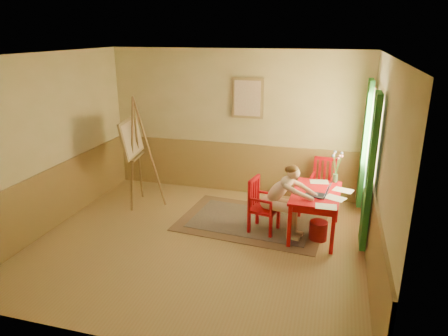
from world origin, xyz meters
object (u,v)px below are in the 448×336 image
(chair_back, at_px, (323,184))
(figure, at_px, (282,197))
(laptop, at_px, (319,193))
(easel, at_px, (134,142))
(chair_left, at_px, (262,205))
(table, at_px, (316,197))

(chair_back, xyz_separation_m, figure, (-0.56, -1.29, 0.20))
(laptop, height_order, easel, easel)
(chair_back, bearing_deg, chair_left, -125.87)
(chair_back, bearing_deg, laptop, -90.43)
(chair_left, relative_size, chair_back, 0.98)
(laptop, distance_m, easel, 3.40)
(chair_back, height_order, laptop, laptop)
(chair_left, xyz_separation_m, figure, (0.33, -0.05, 0.21))
(figure, distance_m, easel, 2.88)
(easel, bearing_deg, table, -6.22)
(chair_left, relative_size, figure, 0.76)
(easel, bearing_deg, laptop, -8.82)
(chair_left, height_order, figure, figure)
(figure, distance_m, laptop, 0.56)
(figure, relative_size, laptop, 3.00)
(laptop, relative_size, easel, 0.20)
(table, xyz_separation_m, easel, (-3.29, 0.36, 0.57))
(chair_left, bearing_deg, laptop, -2.36)
(table, bearing_deg, laptop, -72.42)
(chair_left, bearing_deg, easel, 168.89)
(table, distance_m, laptop, 0.21)
(figure, bearing_deg, table, 19.23)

